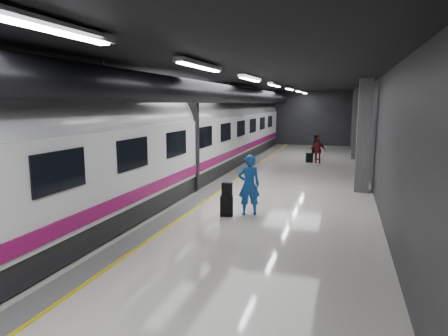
% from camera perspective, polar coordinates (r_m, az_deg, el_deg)
% --- Properties ---
extents(ground, '(40.00, 40.00, 0.00)m').
position_cam_1_polar(ground, '(15.67, 2.32, -3.82)').
color(ground, beige).
rests_on(ground, ground).
extents(platform_hall, '(10.02, 40.02, 4.51)m').
position_cam_1_polar(platform_hall, '(16.26, 2.27, 9.23)').
color(platform_hall, black).
rests_on(platform_hall, ground).
extents(train, '(3.05, 38.00, 4.05)m').
position_cam_1_polar(train, '(16.45, -8.68, 4.01)').
color(train, black).
rests_on(train, ground).
extents(traveler_main, '(0.84, 0.72, 1.95)m').
position_cam_1_polar(traveler_main, '(12.69, 3.60, -2.43)').
color(traveler_main, blue).
rests_on(traveler_main, ground).
extents(suitcase_main, '(0.45, 0.33, 0.65)m').
position_cam_1_polar(suitcase_main, '(12.68, 0.37, -5.43)').
color(suitcase_main, black).
rests_on(suitcase_main, ground).
extents(shoulder_bag, '(0.33, 0.19, 0.43)m').
position_cam_1_polar(shoulder_bag, '(12.52, 0.43, -3.08)').
color(shoulder_bag, black).
rests_on(shoulder_bag, suitcase_main).
extents(traveler_far_a, '(1.00, 0.95, 1.62)m').
position_cam_1_polar(traveler_far_a, '(25.86, 13.07, 2.94)').
color(traveler_far_a, black).
rests_on(traveler_far_a, ground).
extents(traveler_far_b, '(0.92, 0.45, 1.52)m').
position_cam_1_polar(traveler_far_b, '(24.52, 13.25, 2.48)').
color(traveler_far_b, maroon).
rests_on(traveler_far_b, ground).
extents(suitcase_far, '(0.45, 0.38, 0.56)m').
position_cam_1_polar(suitcase_far, '(24.71, 12.08, 1.45)').
color(suitcase_far, black).
rests_on(suitcase_far, ground).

